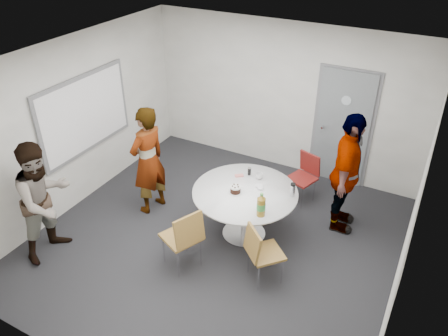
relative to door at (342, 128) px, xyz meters
The scene contains 15 objects.
floor 2.90m from the door, 113.90° to the right, with size 5.00×5.00×0.00m, color black.
ceiling 3.19m from the door, 113.90° to the right, with size 5.00×5.00×0.00m, color silver.
wall_back 1.15m from the door, behind, with size 5.00×5.00×0.00m, color beige.
wall_left 4.38m from the door, 145.41° to the right, with size 5.00×5.00×0.00m, color beige.
wall_right 2.87m from the door, 60.57° to the right, with size 5.00×5.00×0.00m, color beige.
wall_front 5.11m from the door, 102.45° to the right, with size 5.00×5.00×0.00m, color beige.
door is the anchor object (origin of this frame).
whiteboard 4.25m from the door, 147.34° to the right, with size 0.04×1.90×1.25m.
table 2.33m from the door, 109.39° to the right, with size 1.52×1.52×1.14m.
chair_near_left 3.41m from the door, 110.42° to the right, with size 0.63×0.61×0.95m.
chair_near_right 2.96m from the door, 94.21° to the right, with size 0.60×0.60×0.87m.
chair_far 1.05m from the door, 110.33° to the right, with size 0.51×0.54×0.85m.
person_main 3.31m from the door, 136.91° to the right, with size 0.65×0.43×1.79m, color #A5C6EA.
person_left 4.83m from the door, 129.17° to the right, with size 0.85×0.66×1.75m, color white.
person_right 1.35m from the door, 72.45° to the right, with size 1.11×0.46×1.90m, color black.
Camera 1 is at (2.45, -4.35, 4.35)m, focal length 35.00 mm.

